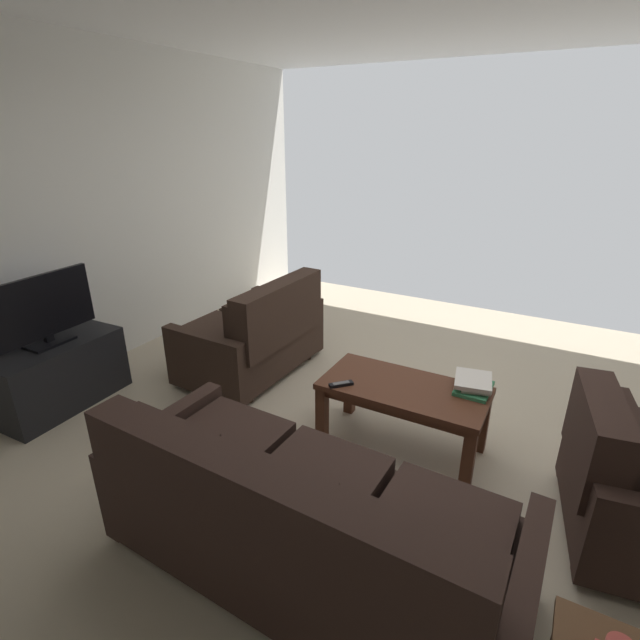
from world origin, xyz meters
The scene contains 9 objects.
ground_plane centered at (0.00, 0.00, 0.00)m, with size 5.78×5.89×0.01m, color #B7A88E.
wall_right centered at (2.89, 0.00, 1.37)m, with size 0.12×5.89×2.75m, color silver.
sofa_main centered at (0.04, 1.32, 0.36)m, with size 2.00×0.92×0.86m.
loveseat_near centered at (1.46, -0.30, 0.37)m, with size 0.84×1.27×0.88m.
coffee_table centered at (-0.03, 0.11, 0.40)m, with size 1.07×0.53×0.47m.
tv_stand centered at (2.51, 0.88, 0.26)m, with size 0.51×0.97×0.53m.
flat_tv centered at (2.51, 0.88, 0.80)m, with size 0.21×0.80×0.53m.
book_stack centered at (-0.43, -0.07, 0.52)m, with size 0.27×0.30×0.08m.
tv_remote centered at (0.33, 0.30, 0.49)m, with size 0.14×0.15×0.02m.
Camera 1 is at (-0.83, 2.70, 2.01)m, focal length 26.18 mm.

